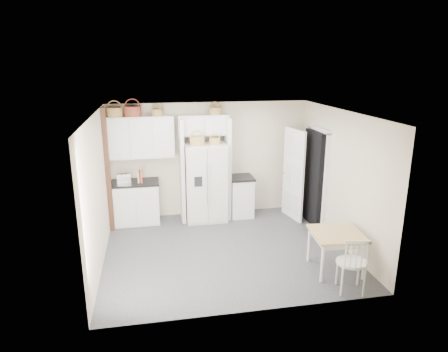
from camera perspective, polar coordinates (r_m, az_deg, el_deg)
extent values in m
plane|color=#292A31|center=(7.76, 0.24, -10.45)|extent=(4.50, 4.50, 0.00)
plane|color=white|center=(7.00, 0.27, 8.97)|extent=(4.50, 4.50, 0.00)
plane|color=beige|center=(9.18, -2.11, 2.40)|extent=(4.50, 0.00, 4.50)
plane|color=beige|center=(7.22, -17.59, -2.17)|extent=(0.00, 4.00, 4.00)
plane|color=beige|center=(8.00, 16.30, -0.31)|extent=(0.00, 4.00, 4.00)
cube|color=silver|center=(8.90, -2.66, -0.89)|extent=(0.90, 0.73, 1.75)
cube|color=silver|center=(9.04, -12.41, -3.78)|extent=(0.98, 0.62, 0.91)
cube|color=silver|center=(9.26, 2.39, -2.99)|extent=(0.51, 0.61, 0.89)
cube|color=#AC864B|center=(7.18, 15.67, -10.33)|extent=(0.90, 0.90, 0.69)
cube|color=silver|center=(6.58, 17.78, -11.63)|extent=(0.57, 0.54, 0.98)
cube|color=black|center=(8.90, -12.59, -0.90)|extent=(1.02, 0.66, 0.04)
cube|color=black|center=(9.11, 2.42, -0.21)|extent=(0.55, 0.65, 0.04)
cube|color=silver|center=(8.84, -14.12, -0.30)|extent=(0.30, 0.18, 0.20)
cube|color=#BF422F|center=(8.77, -11.84, -0.05)|extent=(0.08, 0.18, 0.27)
cube|color=beige|center=(8.78, -12.02, -0.16)|extent=(0.07, 0.16, 0.23)
cylinder|color=#966642|center=(8.74, -15.36, 8.79)|extent=(0.33, 0.33, 0.19)
cylinder|color=brown|center=(8.72, -12.92, 9.00)|extent=(0.36, 0.36, 0.21)
cylinder|color=#966642|center=(8.72, -9.58, 8.95)|extent=(0.24, 0.24, 0.14)
cylinder|color=#966642|center=(8.83, -1.29, 9.30)|extent=(0.27, 0.27, 0.15)
cylinder|color=#966642|center=(8.55, -3.86, 5.01)|extent=(0.32, 0.32, 0.17)
cylinder|color=#966642|center=(8.61, -1.32, 4.97)|extent=(0.24, 0.24, 0.13)
cube|color=silver|center=(8.79, -11.74, 5.47)|extent=(1.40, 0.34, 0.90)
cube|color=silver|center=(8.83, -2.97, 7.31)|extent=(1.12, 0.34, 0.45)
cube|color=silver|center=(8.85, -6.03, 0.81)|extent=(0.08, 0.60, 2.30)
cube|color=silver|center=(8.99, 0.46, 1.13)|extent=(0.08, 0.60, 2.30)
cube|color=#432112|center=(8.50, -16.26, 0.64)|extent=(0.09, 0.09, 2.60)
cube|color=black|center=(8.90, 12.79, -0.26)|extent=(0.18, 0.85, 2.05)
cube|color=white|center=(9.07, 9.87, 0.20)|extent=(0.21, 0.79, 2.05)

